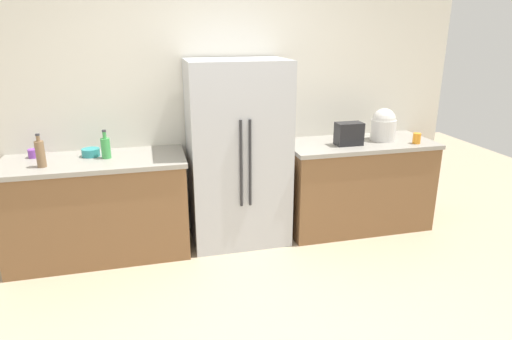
# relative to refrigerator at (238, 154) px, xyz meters

# --- Properties ---
(ground_plane) EXTENTS (9.89, 9.89, 0.00)m
(ground_plane) POSITION_rel_refrigerator_xyz_m (-0.13, -1.43, -0.86)
(ground_plane) COLOR tan
(kitchen_back_panel) EXTENTS (4.94, 0.10, 2.65)m
(kitchen_back_panel) POSITION_rel_refrigerator_xyz_m (-0.13, 0.38, 0.46)
(kitchen_back_panel) COLOR silver
(kitchen_back_panel) RESTS_ON ground_plane
(counter_left) EXTENTS (1.57, 0.68, 0.90)m
(counter_left) POSITION_rel_refrigerator_xyz_m (-1.28, -0.01, -0.41)
(counter_left) COLOR brown
(counter_left) RESTS_ON ground_plane
(counter_right) EXTENTS (1.48, 0.68, 0.90)m
(counter_right) POSITION_rel_refrigerator_xyz_m (1.24, -0.01, -0.41)
(counter_right) COLOR brown
(counter_right) RESTS_ON ground_plane
(refrigerator) EXTENTS (0.90, 0.65, 1.73)m
(refrigerator) POSITION_rel_refrigerator_xyz_m (0.00, 0.00, 0.00)
(refrigerator) COLOR #B2B5BA
(refrigerator) RESTS_ON ground_plane
(toaster) EXTENTS (0.25, 0.15, 0.22)m
(toaster) POSITION_rel_refrigerator_xyz_m (1.08, -0.09, 0.15)
(toaster) COLOR black
(toaster) RESTS_ON counter_right
(rice_cooker) EXTENTS (0.25, 0.25, 0.32)m
(rice_cooker) POSITION_rel_refrigerator_xyz_m (1.49, 0.00, 0.20)
(rice_cooker) COLOR silver
(rice_cooker) RESTS_ON counter_right
(bottle_a) EXTENTS (0.08, 0.08, 0.25)m
(bottle_a) POSITION_rel_refrigerator_xyz_m (-1.17, 0.01, 0.14)
(bottle_a) COLOR green
(bottle_a) RESTS_ON counter_left
(bottle_b) EXTENTS (0.07, 0.07, 0.28)m
(bottle_b) POSITION_rel_refrigerator_xyz_m (-1.66, -0.13, 0.16)
(bottle_b) COLOR brown
(bottle_b) RESTS_ON counter_left
(cup_a) EXTENTS (0.08, 0.08, 0.10)m
(cup_a) POSITION_rel_refrigerator_xyz_m (1.75, -0.20, 0.09)
(cup_a) COLOR orange
(cup_a) RESTS_ON counter_right
(cup_b) EXTENTS (0.09, 0.09, 0.08)m
(cup_b) POSITION_rel_refrigerator_xyz_m (-1.79, 0.18, 0.08)
(cup_b) COLOR purple
(cup_b) RESTS_ON counter_left
(bowl_a) EXTENTS (0.15, 0.15, 0.07)m
(bowl_a) POSITION_rel_refrigerator_xyz_m (-1.31, 0.10, 0.08)
(bowl_a) COLOR teal
(bowl_a) RESTS_ON counter_left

